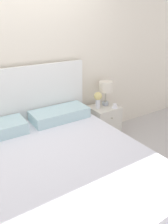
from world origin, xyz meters
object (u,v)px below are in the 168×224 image
table_lamp (106,88)px  flower_vase (98,98)px  teacup (115,106)px  bed (55,174)px  nightstand (104,122)px

table_lamp → flower_vase: 0.22m
table_lamp → flower_vase: size_ratio=1.50×
flower_vase → teacup: 0.29m
bed → flower_vase: 1.41m
table_lamp → nightstand: bearing=-137.2°
teacup → nightstand: bearing=131.6°
nightstand → teacup: teacup is taller
nightstand → teacup: 0.34m
flower_vase → teacup: size_ratio=2.61×
table_lamp → flower_vase: bearing=-165.2°
nightstand → flower_vase: size_ratio=2.10×
table_lamp → flower_vase: (-0.18, -0.05, -0.12)m
teacup → bed: bearing=-154.5°
nightstand → flower_vase: flower_vase is taller
bed → table_lamp: bearing=32.3°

